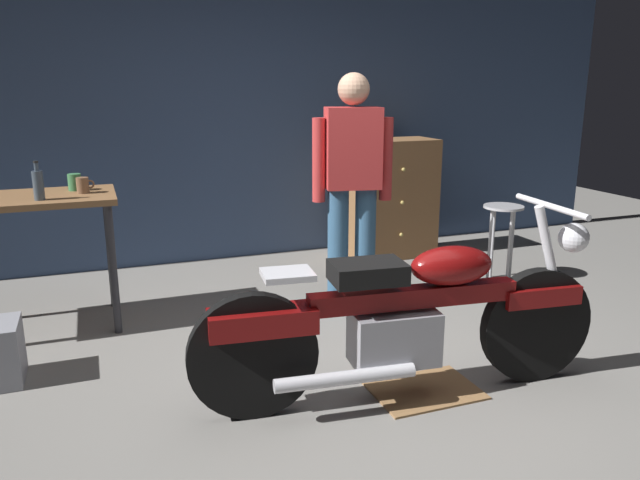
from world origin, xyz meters
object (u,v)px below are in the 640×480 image
mug_brown_stoneware (83,185)px  motorcycle (407,316)px  person_standing (352,182)px  shop_stool (502,223)px  bottle (38,184)px  wooden_dresser (391,198)px  mug_green_speckled (75,182)px

mug_brown_stoneware → motorcycle: bearing=-48.1°
person_standing → shop_stool: (1.38, 0.09, -0.43)m
person_standing → bottle: (-2.03, 0.17, 0.07)m
motorcycle → wooden_dresser: wooden_dresser is taller
wooden_dresser → bottle: (-2.93, -0.97, 0.45)m
mug_green_speckled → motorcycle: bearing=-49.3°
person_standing → mug_green_speckled: person_standing is taller
shop_stool → wooden_dresser: 1.15m
motorcycle → bottle: size_ratio=9.07×
motorcycle → bottle: bottle is taller
shop_stool → mug_green_speckled: 3.26m
mug_brown_stoneware → mug_green_speckled: 0.14m
bottle → motorcycle: bearing=-40.7°
person_standing → mug_brown_stoneware: 1.81m
motorcycle → mug_green_speckled: 2.43m
motorcycle → wooden_dresser: (1.17, 2.48, 0.10)m
mug_brown_stoneware → bottle: bottle is taller
mug_brown_stoneware → mug_green_speckled: bearing=111.1°
shop_stool → bottle: size_ratio=2.66×
wooden_dresser → mug_green_speckled: (-2.72, -0.68, 0.41)m
mug_brown_stoneware → mug_green_speckled: size_ratio=0.93×
person_standing → shop_stool: size_ratio=2.61×
motorcycle → bottle: bearing=145.5°
shop_stool → wooden_dresser: wooden_dresser is taller
wooden_dresser → bottle: bearing=-161.6°
person_standing → bottle: person_standing is taller
person_standing → wooden_dresser: bearing=-115.9°
bottle → person_standing: bearing=-4.7°
motorcycle → wooden_dresser: size_ratio=1.99×
person_standing → mug_brown_stoneware: (-1.77, 0.33, 0.03)m
motorcycle → mug_green_speckled: mug_green_speckled is taller
person_standing → bottle: size_ratio=6.93×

